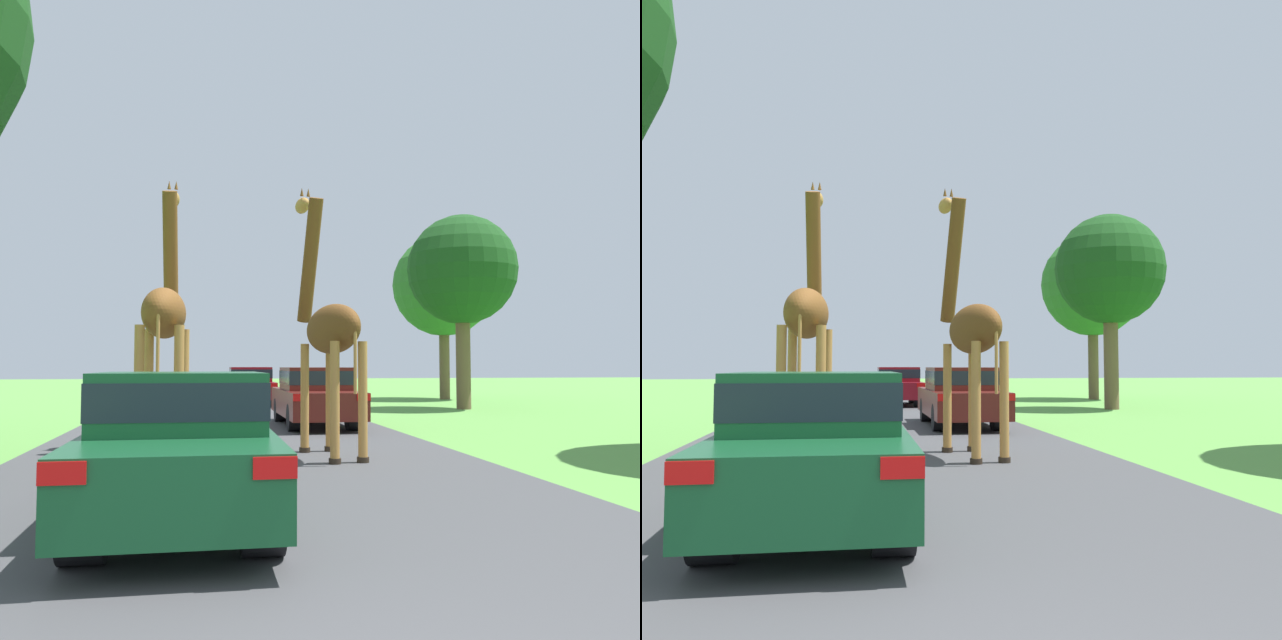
# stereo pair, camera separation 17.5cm
# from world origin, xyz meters

# --- Properties ---
(road) EXTENTS (7.65, 120.00, 0.00)m
(road) POSITION_xyz_m (0.00, 30.00, 0.00)
(road) COLOR #424244
(road) RESTS_ON ground
(giraffe_near_road) EXTENTS (0.93, 3.04, 4.99)m
(giraffe_near_road) POSITION_xyz_m (1.41, 9.78, 2.23)
(giraffe_near_road) COLOR #B77F3D
(giraffe_near_road) RESTS_ON ground
(giraffe_companion) EXTENTS (0.88, 2.71, 5.07)m
(giraffe_companion) POSITION_xyz_m (-1.39, 10.11, 2.40)
(giraffe_companion) COLOR #B77F3D
(giraffe_companion) RESTS_ON ground
(car_lead_maroon) EXTENTS (1.74, 4.11, 1.48)m
(car_lead_maroon) POSITION_xyz_m (-0.94, 5.09, 0.78)
(car_lead_maroon) COLOR #144C28
(car_lead_maroon) RESTS_ON ground
(car_queue_right) EXTENTS (1.73, 4.08, 1.49)m
(car_queue_right) POSITION_xyz_m (1.11, 24.95, 0.79)
(car_queue_right) COLOR maroon
(car_queue_right) RESTS_ON ground
(car_queue_left) EXTENTS (1.78, 4.78, 1.50)m
(car_queue_left) POSITION_xyz_m (2.14, 15.63, 0.80)
(car_queue_left) COLOR #561914
(car_queue_left) RESTS_ON ground
(tree_left_edge) EXTENTS (4.74, 4.74, 7.66)m
(tree_left_edge) POSITION_xyz_m (10.27, 28.09, 5.26)
(tree_left_edge) COLOR brown
(tree_left_edge) RESTS_ON ground
(tree_right_cluster) EXTENTS (3.95, 3.95, 6.98)m
(tree_right_cluster) POSITION_xyz_m (8.45, 21.26, 4.96)
(tree_right_cluster) COLOR brown
(tree_right_cluster) RESTS_ON ground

